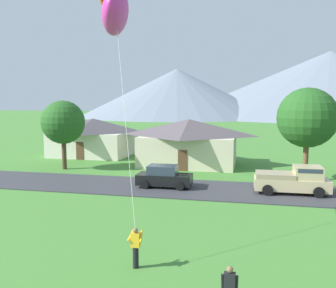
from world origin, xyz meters
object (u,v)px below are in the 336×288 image
at_px(house_right_center, 189,141).
at_px(tree_near_left, 307,118).
at_px(parked_car_black_west_end, 164,177).
at_px(tree_left_of_center, 63,122).
at_px(kite_flyer_with_kite, 115,13).
at_px(house_leftmost, 94,136).
at_px(pickup_truck_sand_west_side, 294,180).

relative_size(house_right_center, tree_near_left, 1.32).
bearing_deg(parked_car_black_west_end, tree_near_left, 24.33).
distance_m(tree_left_of_center, kite_flyer_with_kite, 20.32).
bearing_deg(house_leftmost, tree_left_of_center, -83.72).
bearing_deg(tree_left_of_center, pickup_truck_sand_west_side, -14.50).
relative_size(tree_near_left, tree_left_of_center, 1.16).
bearing_deg(tree_near_left, house_right_center, 151.81).
bearing_deg(house_right_center, tree_near_left, -28.19).
relative_size(tree_left_of_center, pickup_truck_sand_west_side, 1.28).
height_order(house_leftmost, house_right_center, house_right_center).
xyz_separation_m(tree_near_left, pickup_truck_sand_west_side, (-1.43, -4.82, -4.22)).
bearing_deg(parked_car_black_west_end, house_right_center, 89.09).
distance_m(house_leftmost, tree_near_left, 25.48).
relative_size(house_right_center, kite_flyer_with_kite, 0.85).
height_order(house_right_center, kite_flyer_with_kite, kite_flyer_with_kite).
distance_m(house_right_center, tree_left_of_center, 12.76).
relative_size(house_right_center, tree_left_of_center, 1.54).
height_order(parked_car_black_west_end, kite_flyer_with_kite, kite_flyer_with_kite).
bearing_deg(house_leftmost, kite_flyer_with_kite, -63.88).
distance_m(house_leftmost, kite_flyer_with_kite, 29.23).
xyz_separation_m(house_right_center, parked_car_black_west_end, (-0.17, -10.72, -1.59)).
xyz_separation_m(house_leftmost, kite_flyer_with_kite, (12.31, -25.10, 8.53)).
distance_m(house_right_center, kite_flyer_with_kite, 22.53).
relative_size(house_leftmost, parked_car_black_west_end, 2.29).
bearing_deg(kite_flyer_with_kite, house_right_center, 89.50).
distance_m(parked_car_black_west_end, pickup_truck_sand_west_side, 9.52).
bearing_deg(house_leftmost, tree_near_left, -23.19).
height_order(tree_left_of_center, parked_car_black_west_end, tree_left_of_center).
height_order(house_leftmost, parked_car_black_west_end, house_leftmost).
bearing_deg(kite_flyer_with_kite, parked_car_black_west_end, 89.94).
xyz_separation_m(house_right_center, tree_near_left, (10.77, -5.78, 2.82)).
relative_size(house_leftmost, tree_left_of_center, 1.45).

